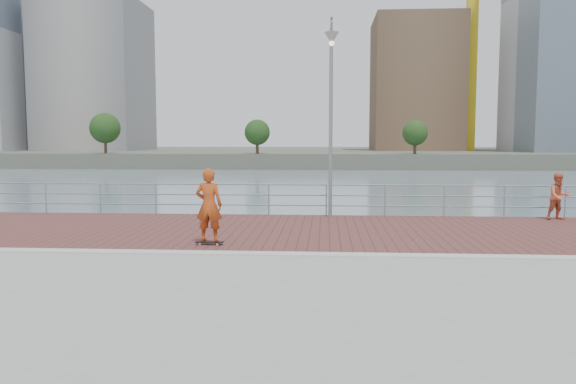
# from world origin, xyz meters

# --- Properties ---
(water) EXTENTS (400.00, 400.00, 0.00)m
(water) POSITION_xyz_m (0.00, 0.00, -2.00)
(water) COLOR slate
(water) RESTS_ON ground
(brick_lane) EXTENTS (40.00, 6.80, 0.02)m
(brick_lane) POSITION_xyz_m (0.00, 3.60, 0.01)
(brick_lane) COLOR brown
(brick_lane) RESTS_ON seawall
(curb) EXTENTS (40.00, 0.40, 0.06)m
(curb) POSITION_xyz_m (0.00, 0.00, 0.03)
(curb) COLOR #B7B5AD
(curb) RESTS_ON seawall
(far_shore) EXTENTS (320.00, 95.00, 2.50)m
(far_shore) POSITION_xyz_m (0.00, 122.50, -0.75)
(far_shore) COLOR #4C5142
(far_shore) RESTS_ON ground
(guardrail) EXTENTS (39.06, 0.06, 1.13)m
(guardrail) POSITION_xyz_m (0.00, 7.00, 0.69)
(guardrail) COLOR #8C9EA8
(guardrail) RESTS_ON brick_lane
(street_lamp) EXTENTS (0.47, 1.36, 6.42)m
(street_lamp) POSITION_xyz_m (1.16, 6.03, 4.56)
(street_lamp) COLOR gray
(street_lamp) RESTS_ON brick_lane
(skateboard) EXTENTS (0.72, 0.23, 0.08)m
(skateboard) POSITION_xyz_m (-1.95, 1.14, 0.08)
(skateboard) COLOR black
(skateboard) RESTS_ON brick_lane
(skateboarder) EXTENTS (0.71, 0.49, 1.86)m
(skateboarder) POSITION_xyz_m (-1.95, 1.14, 1.04)
(skateboarder) COLOR #AA3E16
(skateboarder) RESTS_ON skateboard
(bystander) EXTENTS (0.85, 0.71, 1.56)m
(bystander) POSITION_xyz_m (8.77, 6.37, 0.80)
(bystander) COLOR #CC5D3C
(bystander) RESTS_ON brick_lane
(skyline) EXTENTS (233.00, 41.00, 59.82)m
(skyline) POSITION_xyz_m (26.10, 103.99, 23.74)
(skyline) COLOR #ADA38E
(skyline) RESTS_ON far_shore
(shoreline_trees) EXTENTS (169.58, 4.95, 6.59)m
(shoreline_trees) POSITION_xyz_m (14.85, 77.00, 4.24)
(shoreline_trees) COLOR #473323
(shoreline_trees) RESTS_ON far_shore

